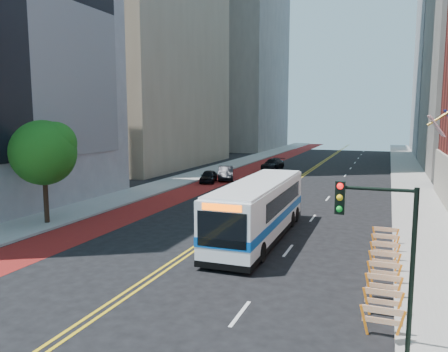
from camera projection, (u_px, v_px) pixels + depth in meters
ground at (151, 278)px, 19.26m from camera, size 160.00×160.00×0.00m
sidewalk_left at (191, 177)px, 51.26m from camera, size 4.00×140.00×0.15m
sidewalk_right at (413, 188)px, 42.87m from camera, size 4.00×140.00×0.15m
bus_lane_paint at (222, 179)px, 49.90m from camera, size 3.60×140.00×0.01m
center_line_inner at (291, 183)px, 47.14m from camera, size 0.14×140.00×0.01m
center_line_outer at (294, 183)px, 47.01m from camera, size 0.14×140.00×0.01m
lane_dashes at (345, 176)px, 52.81m from camera, size 0.14×98.20×0.01m
midrise_left_far at (232, 0)px, 95.61m from camera, size 20.00×26.00×65.00m
construction_barriers at (384, 264)px, 18.99m from camera, size 1.42×10.91×1.00m
street_tree at (44, 150)px, 28.13m from camera, size 4.20×4.20×6.70m
traffic_signal at (380, 236)px, 12.21m from camera, size 2.21×0.34×5.07m
transit_bus at (259, 209)px, 25.24m from camera, size 2.84×12.36×3.39m
car_a at (209, 176)px, 47.22m from camera, size 2.41×4.15×1.33m
car_b at (226, 173)px, 49.11m from camera, size 3.04×4.95×1.54m
car_c at (273, 164)px, 59.15m from camera, size 2.59×5.07×1.41m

